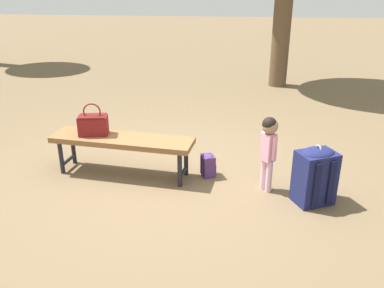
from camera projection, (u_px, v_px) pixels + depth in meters
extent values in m
plane|color=brown|center=(168.00, 177.00, 4.57)|extent=(40.00, 40.00, 0.00)
cube|color=brown|center=(122.00, 140.00, 4.49)|extent=(1.64, 0.58, 0.06)
cylinder|color=black|center=(186.00, 159.00, 4.56)|extent=(0.05, 0.05, 0.39)
cylinder|color=black|center=(180.00, 170.00, 4.30)|extent=(0.05, 0.05, 0.39)
cylinder|color=black|center=(73.00, 148.00, 4.85)|extent=(0.05, 0.05, 0.39)
cylinder|color=black|center=(61.00, 157.00, 4.60)|extent=(0.05, 0.05, 0.39)
cylinder|color=black|center=(183.00, 172.00, 4.47)|extent=(0.07, 0.28, 0.04)
cylinder|color=black|center=(68.00, 160.00, 4.76)|extent=(0.07, 0.28, 0.04)
cube|color=maroon|center=(93.00, 125.00, 4.52)|extent=(0.35, 0.23, 0.22)
cube|color=#561313|center=(92.00, 116.00, 4.48)|extent=(0.32, 0.23, 0.02)
torus|color=maroon|center=(92.00, 112.00, 4.46)|extent=(0.20, 0.05, 0.20)
cylinder|color=#E5B2C6|center=(264.00, 174.00, 4.27)|extent=(0.07, 0.07, 0.35)
cylinder|color=#E5B2C6|center=(269.00, 177.00, 4.20)|extent=(0.07, 0.07, 0.35)
ellipsoid|color=white|center=(264.00, 186.00, 4.34)|extent=(0.10, 0.10, 0.04)
ellipsoid|color=white|center=(269.00, 189.00, 4.27)|extent=(0.10, 0.10, 0.04)
cube|color=pink|center=(268.00, 147.00, 4.11)|extent=(0.16, 0.17, 0.30)
cylinder|color=pink|center=(263.00, 143.00, 4.17)|extent=(0.05, 0.05, 0.25)
cylinder|color=pink|center=(274.00, 149.00, 4.04)|extent=(0.05, 0.05, 0.25)
sphere|color=#A57A5B|center=(270.00, 126.00, 4.02)|extent=(0.16, 0.16, 0.16)
sphere|color=black|center=(270.00, 125.00, 4.01)|extent=(0.15, 0.15, 0.15)
cube|color=#191E4C|center=(315.00, 178.00, 3.98)|extent=(0.45, 0.40, 0.54)
ellipsoid|color=#191E4C|center=(318.00, 154.00, 3.88)|extent=(0.43, 0.38, 0.12)
cube|color=black|center=(305.00, 178.00, 4.14)|extent=(0.25, 0.15, 0.24)
cube|color=black|center=(316.00, 186.00, 3.82)|extent=(0.07, 0.05, 0.46)
cube|color=black|center=(331.00, 183.00, 3.87)|extent=(0.07, 0.05, 0.46)
torus|color=#B2B2B7|center=(318.00, 149.00, 3.86)|extent=(0.05, 0.09, 0.09)
cube|color=#4C2D66|center=(208.00, 166.00, 4.56)|extent=(0.18, 0.21, 0.25)
ellipsoid|color=#4C2D66|center=(208.00, 156.00, 4.52)|extent=(0.17, 0.20, 0.06)
cube|color=#311D42|center=(214.00, 168.00, 4.60)|extent=(0.06, 0.12, 0.11)
cube|color=#311D42|center=(201.00, 165.00, 4.58)|extent=(0.02, 0.03, 0.21)
cube|color=#311D42|center=(203.00, 168.00, 4.51)|extent=(0.02, 0.03, 0.21)
torus|color=#B2B2B7|center=(208.00, 154.00, 4.51)|extent=(0.04, 0.02, 0.04)
cylinder|color=brown|center=(282.00, 19.00, 7.93)|extent=(0.36, 0.36, 2.65)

